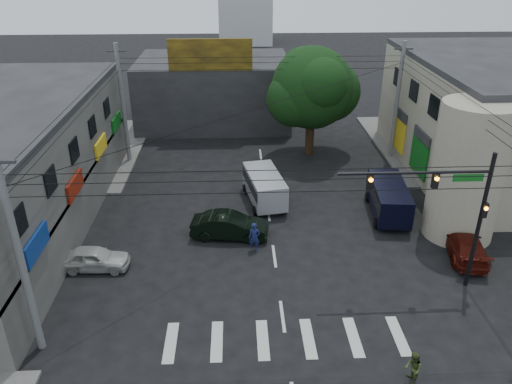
{
  "coord_description": "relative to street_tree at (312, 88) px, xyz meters",
  "views": [
    {
      "loc": [
        -2.01,
        -21.1,
        15.47
      ],
      "look_at": [
        -0.93,
        4.0,
        3.0
      ],
      "focal_mm": 35.0,
      "sensor_mm": 36.0,
      "label": 1
    }
  ],
  "objects": [
    {
      "name": "white_compact",
      "position": [
        -13.6,
        -15.74,
        -4.85
      ],
      "size": [
        1.79,
        3.8,
        1.25
      ],
      "primitive_type": "imported",
      "rotation": [
        0.0,
        0.0,
        1.53
      ],
      "color": "#B2B2AE",
      "rests_on": "ground"
    },
    {
      "name": "traffic_officer",
      "position": [
        -5.08,
        -14.38,
        -4.61
      ],
      "size": [
        0.68,
        0.49,
        1.72
      ],
      "primitive_type": "imported",
      "rotation": [
        0.0,
        0.0,
        -0.07
      ],
      "color": "#151D4A",
      "rests_on": "ground"
    },
    {
      "name": "sidewalk_far_left",
      "position": [
        -22.0,
        1.0,
        -5.4
      ],
      "size": [
        16.0,
        16.0,
        0.15
      ],
      "primitive_type": "cube",
      "color": "#514F4C",
      "rests_on": "ground"
    },
    {
      "name": "pedestrian_olive",
      "position": [
        0.69,
        -24.13,
        -4.72
      ],
      "size": [
        0.79,
        0.64,
        1.5
      ],
      "primitive_type": "imported",
      "rotation": [
        0.0,
        0.0,
        -1.62
      ],
      "color": "#384720",
      "rests_on": "ground"
    },
    {
      "name": "traffic_gantry",
      "position": [
        3.82,
        -18.0,
        -0.64
      ],
      "size": [
        7.1,
        0.35,
        7.2
      ],
      "color": "black",
      "rests_on": "ground"
    },
    {
      "name": "silver_minivan",
      "position": [
        -4.18,
        -8.52,
        -4.45
      ],
      "size": [
        5.43,
        3.62,
        2.04
      ],
      "primitive_type": null,
      "rotation": [
        0.0,
        0.0,
        1.75
      ],
      "color": "#AAACB2",
      "rests_on": "ground"
    },
    {
      "name": "utility_pole_far_left",
      "position": [
        -14.5,
        -1.0,
        -0.87
      ],
      "size": [
        0.32,
        0.32,
        9.2
      ],
      "primitive_type": "cylinder",
      "color": "#59595B",
      "rests_on": "ground"
    },
    {
      "name": "dark_sedan",
      "position": [
        -6.47,
        -12.85,
        -4.73
      ],
      "size": [
        2.7,
        4.89,
        1.48
      ],
      "primitive_type": "imported",
      "rotation": [
        0.0,
        0.0,
        1.44
      ],
      "color": "black",
      "rests_on": "ground"
    },
    {
      "name": "maroon_sedan",
      "position": [
        6.5,
        -15.33,
        -4.8
      ],
      "size": [
        3.5,
        5.27,
        1.34
      ],
      "primitive_type": "imported",
      "rotation": [
        0.0,
        0.0,
        2.96
      ],
      "color": "#4B110A",
      "rests_on": "ground"
    },
    {
      "name": "utility_pole_far_right",
      "position": [
        6.5,
        -1.0,
        -0.87
      ],
      "size": [
        0.32,
        0.32,
        9.2
      ],
      "primitive_type": "cylinder",
      "color": "#59595B",
      "rests_on": "ground"
    },
    {
      "name": "street_tree",
      "position": [
        0.0,
        0.0,
        0.0
      ],
      "size": [
        6.4,
        6.4,
        8.7
      ],
      "color": "black",
      "rests_on": "ground"
    },
    {
      "name": "building_right",
      "position": [
        14.0,
        -4.0,
        -1.47
      ],
      "size": [
        14.0,
        18.0,
        8.0
      ],
      "primitive_type": "cube",
      "color": "gray",
      "rests_on": "ground"
    },
    {
      "name": "navy_van",
      "position": [
        3.55,
        -10.53,
        -4.43
      ],
      "size": [
        5.59,
        3.0,
        2.08
      ],
      "primitive_type": null,
      "rotation": [
        0.0,
        0.0,
        1.47
      ],
      "color": "black",
      "rests_on": "ground"
    },
    {
      "name": "billboard",
      "position": [
        -8.0,
        4.1,
        1.83
      ],
      "size": [
        7.0,
        0.3,
        2.6
      ],
      "primitive_type": "cube",
      "color": "olive",
      "rests_on": "building_far"
    },
    {
      "name": "ground",
      "position": [
        -4.0,
        -17.0,
        -5.47
      ],
      "size": [
        160.0,
        160.0,
        0.0
      ],
      "primitive_type": "plane",
      "color": "black",
      "rests_on": "ground"
    },
    {
      "name": "utility_pole_near_left",
      "position": [
        -14.5,
        -21.5,
        -0.87
      ],
      "size": [
        0.32,
        0.32,
        9.2
      ],
      "primitive_type": "cylinder",
      "color": "#59595B",
      "rests_on": "ground"
    },
    {
      "name": "building_far",
      "position": [
        -8.0,
        9.0,
        -2.47
      ],
      "size": [
        14.0,
        10.0,
        6.0
      ],
      "primitive_type": "cube",
      "color": "#232326",
      "rests_on": "ground"
    },
    {
      "name": "sidewalk_far_right",
      "position": [
        14.0,
        1.0,
        -5.4
      ],
      "size": [
        16.0,
        16.0,
        0.15
      ],
      "primitive_type": "cube",
      "color": "#514F4C",
      "rests_on": "ground"
    },
    {
      "name": "corner_column",
      "position": [
        7.0,
        -13.0,
        -1.47
      ],
      "size": [
        4.0,
        4.0,
        8.0
      ],
      "primitive_type": "cylinder",
      "color": "gray",
      "rests_on": "ground"
    }
  ]
}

